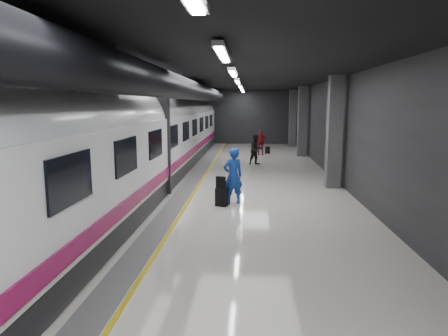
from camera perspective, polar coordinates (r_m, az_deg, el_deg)
name	(u,v)px	position (r m, az deg, el deg)	size (l,w,h in m)	color
ground	(218,197)	(14.73, -0.93, -4.13)	(40.00, 40.00, 0.00)	silver
platform_hall	(212,100)	(15.32, -1.76, 9.72)	(10.02, 40.02, 4.51)	black
train	(129,140)	(15.01, -13.43, 3.88)	(3.05, 38.00, 4.05)	black
traveler_main	(233,176)	(13.52, 1.30, -1.15)	(0.70, 0.46, 1.93)	#1753B1
suitcase_main	(222,197)	(13.34, -0.35, -4.17)	(0.38, 0.24, 0.62)	black
shoulder_bag	(221,182)	(13.23, -0.48, -2.05)	(0.29, 0.16, 0.39)	black
traveler_far_a	(256,150)	(22.46, 4.61, 2.63)	(0.82, 0.64, 1.70)	black
traveler_far_b	(260,142)	(26.90, 5.24, 3.66)	(0.97, 0.41, 1.66)	maroon
suitcase_far	(267,150)	(27.64, 6.23, 2.56)	(0.33, 0.21, 0.48)	black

